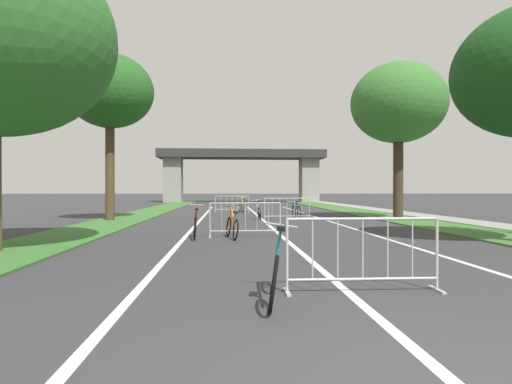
# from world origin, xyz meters

# --- Properties ---
(grass_verge_left) EXTENTS (2.44, 55.34, 0.05)m
(grass_verge_left) POSITION_xyz_m (-6.61, 22.64, 0.03)
(grass_verge_left) COLOR #386B2D
(grass_verge_left) RESTS_ON ground
(grass_verge_right) EXTENTS (2.44, 55.34, 0.05)m
(grass_verge_right) POSITION_xyz_m (6.61, 22.64, 0.03)
(grass_verge_right) COLOR #386B2D
(grass_verge_right) RESTS_ON ground
(sidewalk_path_right) EXTENTS (1.73, 55.34, 0.08)m
(sidewalk_path_right) POSITION_xyz_m (8.69, 22.64, 0.04)
(sidewalk_path_right) COLOR gray
(sidewalk_path_right) RESTS_ON ground
(lane_stripe_center) EXTENTS (0.14, 32.01, 0.01)m
(lane_stripe_center) POSITION_xyz_m (0.00, 16.01, 0.00)
(lane_stripe_center) COLOR silver
(lane_stripe_center) RESTS_ON ground
(lane_stripe_right_lane) EXTENTS (0.14, 32.01, 0.01)m
(lane_stripe_right_lane) POSITION_xyz_m (2.96, 16.01, 0.00)
(lane_stripe_right_lane) COLOR silver
(lane_stripe_right_lane) RESTS_ON ground
(lane_stripe_left_lane) EXTENTS (0.14, 32.01, 0.01)m
(lane_stripe_left_lane) POSITION_xyz_m (-2.96, 16.01, 0.00)
(lane_stripe_left_lane) COLOR silver
(lane_stripe_left_lane) RESTS_ON ground
(overpass_bridge) EXTENTS (19.16, 3.91, 6.03)m
(overpass_bridge) POSITION_xyz_m (0.00, 45.73, 4.32)
(overpass_bridge) COLOR #2D2D30
(overpass_bridge) RESTS_ON ground
(tree_left_pine_near) EXTENTS (3.98, 3.98, 7.67)m
(tree_left_pine_near) POSITION_xyz_m (-7.07, 17.01, 5.93)
(tree_left_pine_near) COLOR #4C3823
(tree_left_pine_near) RESTS_ON ground
(tree_right_oak_mid) EXTENTS (4.53, 4.53, 7.55)m
(tree_right_oak_mid) POSITION_xyz_m (6.55, 16.98, 5.59)
(tree_right_oak_mid) COLOR #3D2D1E
(tree_right_oak_mid) RESTS_ON ground
(crowd_barrier_nearest) EXTENTS (2.21, 0.46, 1.05)m
(crowd_barrier_nearest) POSITION_xyz_m (0.22, 3.22, 0.52)
(crowd_barrier_nearest) COLOR #ADADB2
(crowd_barrier_nearest) RESTS_ON ground
(crowd_barrier_second) EXTENTS (2.22, 0.49, 1.05)m
(crowd_barrier_second) POSITION_xyz_m (-1.13, 10.17, 0.52)
(crowd_barrier_second) COLOR #ADADB2
(crowd_barrier_second) RESTS_ON ground
(crowd_barrier_third) EXTENTS (2.22, 0.52, 1.05)m
(crowd_barrier_third) POSITION_xyz_m (1.16, 17.12, 0.52)
(crowd_barrier_third) COLOR #ADADB2
(crowd_barrier_third) RESTS_ON ground
(crowd_barrier_fourth) EXTENTS (2.22, 0.49, 1.05)m
(crowd_barrier_fourth) POSITION_xyz_m (-1.38, 24.07, 0.52)
(crowd_barrier_fourth) COLOR #ADADB2
(crowd_barrier_fourth) RESTS_ON ground
(bicycle_blue_0) EXTENTS (0.50, 1.69, 0.91)m
(bicycle_blue_0) POSITION_xyz_m (1.68, 17.49, 0.37)
(bicycle_blue_0) COLOR black
(bicycle_blue_0) RESTS_ON ground
(bicycle_yellow_1) EXTENTS (0.51, 1.78, 1.02)m
(bicycle_yellow_1) POSITION_xyz_m (-0.78, 23.49, 0.39)
(bicycle_yellow_1) COLOR black
(bicycle_yellow_1) RESTS_ON ground
(bicycle_silver_2) EXTENTS (0.55, 1.63, 0.98)m
(bicycle_silver_2) POSITION_xyz_m (-0.15, 17.64, 0.37)
(bicycle_silver_2) COLOR black
(bicycle_silver_2) RESTS_ON ground
(bicycle_red_3) EXTENTS (0.44, 1.66, 1.01)m
(bicycle_red_3) POSITION_xyz_m (-2.63, 9.80, 0.39)
(bicycle_red_3) COLOR black
(bicycle_red_3) RESTS_ON ground
(bicycle_orange_4) EXTENTS (0.55, 1.66, 0.96)m
(bicycle_orange_4) POSITION_xyz_m (-1.54, 9.77, 0.35)
(bicycle_orange_4) COLOR black
(bicycle_orange_4) RESTS_ON ground
(bicycle_teal_5) EXTENTS (0.57, 1.75, 1.00)m
(bicycle_teal_5) POSITION_xyz_m (-1.07, 2.80, 0.38)
(bicycle_teal_5) COLOR black
(bicycle_teal_5) RESTS_ON ground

